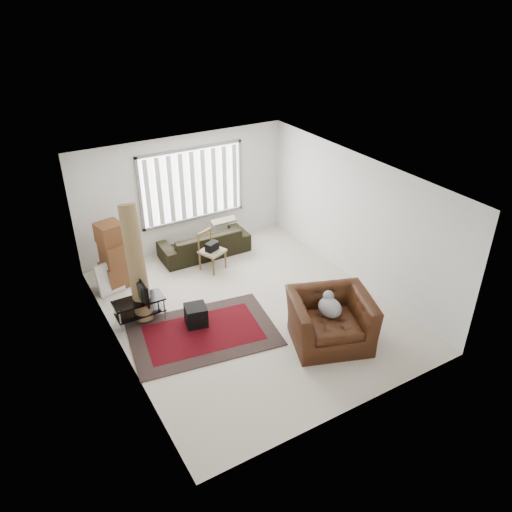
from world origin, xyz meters
The scene contains 11 objects.
room centered at (0.03, 0.51, 1.76)m, with size 6.00×6.02×2.71m.
persian_rug centered at (-1.11, -0.22, 0.01)m, with size 2.83×2.11×0.02m.
tv_stand centered at (-1.95, 0.73, 0.34)m, with size 0.93×0.42×0.47m.
tv centered at (-1.95, 0.73, 0.68)m, with size 0.76×0.10×0.43m, color black.
subwoofer centered at (-1.10, 0.08, 0.21)m, with size 0.39×0.39×0.39m, color black.
moving_boxes centered at (-1.93, 2.18, 0.66)m, with size 0.67×0.63×1.41m.
white_flatpack centered at (-2.15, 1.97, 0.33)m, with size 0.53×0.08×0.67m, color silver.
rolled_rug centered at (-1.84, 0.96, 1.10)m, with size 0.33×0.33×2.19m, color brown.
sofa centered at (0.19, 2.45, 0.39)m, with size 2.05×0.89×0.79m, color black.
side_chair centered at (0.05, 1.77, 0.48)m, with size 0.62×0.62×0.88m.
armchair centered at (0.74, -1.53, 0.52)m, with size 1.72×1.61×1.03m.
Camera 1 is at (-3.92, -6.93, 5.69)m, focal length 35.00 mm.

